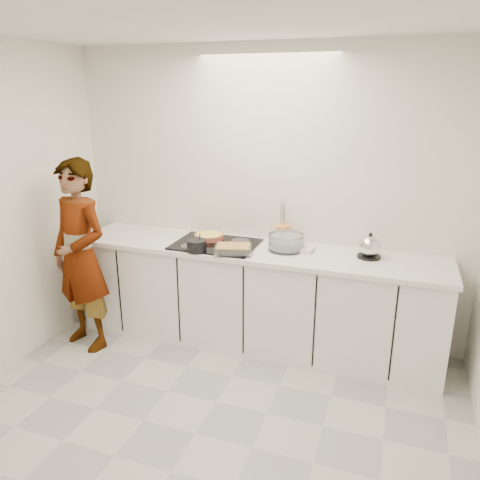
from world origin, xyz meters
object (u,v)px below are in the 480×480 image
(cook, at_px, (80,256))
(mixing_bowl, at_px, (286,243))
(hob, at_px, (216,244))
(tart_dish, at_px, (209,236))
(saucepan, at_px, (197,245))
(baking_dish, at_px, (233,248))
(kettle, at_px, (370,247))
(utensil_crock, at_px, (282,234))

(cook, bearing_deg, mixing_bowl, 34.43)
(cook, bearing_deg, hob, 40.74)
(tart_dish, xyz_separation_m, cook, (-0.95, -0.60, -0.11))
(saucepan, xyz_separation_m, baking_dish, (0.31, 0.06, -0.01))
(hob, height_order, baking_dish, baking_dish)
(tart_dish, relative_size, saucepan, 1.43)
(tart_dish, height_order, cook, cook)
(baking_dish, bearing_deg, saucepan, -169.04)
(hob, distance_m, baking_dish, 0.29)
(tart_dish, xyz_separation_m, mixing_bowl, (0.72, -0.04, 0.03))
(tart_dish, relative_size, kettle, 1.40)
(saucepan, distance_m, baking_dish, 0.31)
(cook, bearing_deg, utensil_crock, 41.66)
(kettle, bearing_deg, hob, -175.44)
(utensil_crock, bearing_deg, hob, -152.42)
(mixing_bowl, height_order, kettle, kettle)
(tart_dish, bearing_deg, mixing_bowl, -3.15)
(baking_dish, distance_m, cook, 1.33)
(utensil_crock, bearing_deg, tart_dish, -165.39)
(baking_dish, bearing_deg, mixing_bowl, 31.71)
(baking_dish, bearing_deg, utensil_crock, 55.69)
(baking_dish, xyz_separation_m, cook, (-1.29, -0.32, -0.11))
(cook, bearing_deg, saucepan, 30.88)
(mixing_bowl, xyz_separation_m, kettle, (0.69, 0.03, 0.03))
(hob, relative_size, mixing_bowl, 1.98)
(baking_dish, xyz_separation_m, kettle, (1.07, 0.27, 0.04))
(saucepan, height_order, cook, cook)
(utensil_crock, bearing_deg, saucepan, -140.37)
(mixing_bowl, bearing_deg, baking_dish, -148.29)
(baking_dish, xyz_separation_m, utensil_crock, (0.31, 0.45, 0.03))
(hob, height_order, mixing_bowl, mixing_bowl)
(hob, distance_m, tart_dish, 0.16)
(tart_dish, distance_m, baking_dish, 0.44)
(cook, bearing_deg, tart_dish, 48.20)
(mixing_bowl, relative_size, kettle, 1.71)
(hob, relative_size, saucepan, 3.46)
(tart_dish, relative_size, cook, 0.18)
(tart_dish, relative_size, baking_dish, 0.85)
(saucepan, distance_m, mixing_bowl, 0.76)
(tart_dish, xyz_separation_m, utensil_crock, (0.64, 0.17, 0.04))
(tart_dish, distance_m, utensil_crock, 0.66)
(utensil_crock, bearing_deg, baking_dish, -124.31)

